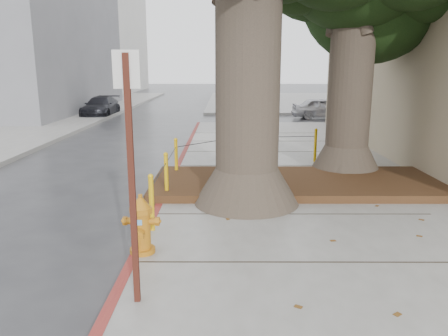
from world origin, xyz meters
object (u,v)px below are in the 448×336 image
object	(u,v)px
signpost	(131,167)
car_silver	(323,108)
car_dark	(101,107)
car_red	(383,106)
fire_hydrant	(141,225)

from	to	relation	value
signpost	car_silver	bearing A→B (deg)	69.42
car_dark	car_red	bearing A→B (deg)	-2.02
signpost	car_silver	distance (m)	20.40
signpost	car_dark	distance (m)	21.38
fire_hydrant	car_dark	world-z (taller)	car_dark
signpost	car_silver	xyz separation A→B (m)	(6.32, 19.36, -1.15)
fire_hydrant	signpost	size ratio (longest dim) A/B	0.31
car_red	car_dark	bearing A→B (deg)	80.60
fire_hydrant	signpost	xyz separation A→B (m)	(0.19, -1.32, 1.14)
car_silver	car_dark	bearing A→B (deg)	84.11
fire_hydrant	car_dark	xyz separation A→B (m)	(-5.92, 19.14, -0.02)
fire_hydrant	car_silver	bearing A→B (deg)	72.47
car_silver	car_dark	size ratio (longest dim) A/B	0.87
signpost	car_dark	world-z (taller)	signpost
car_silver	car_dark	xyz separation A→B (m)	(-12.42, 1.10, -0.01)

